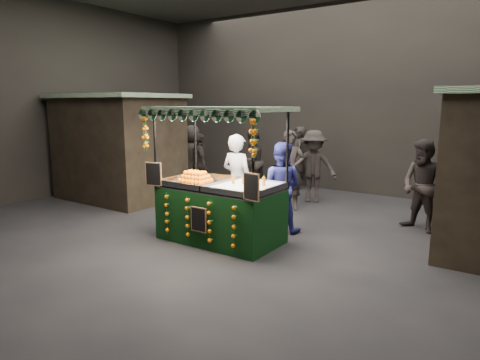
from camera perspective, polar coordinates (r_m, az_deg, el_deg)
The scene contains 14 objects.
ground at distance 7.54m, azimuth 0.26°, elevation -7.93°, with size 12.00×12.00×0.00m, color black.
market_hall at distance 7.23m, azimuth 0.28°, elevation 18.45°, with size 12.10×10.10×5.05m.
neighbour_stall_left at distance 10.95m, azimuth -16.15°, elevation 4.40°, with size 3.00×2.20×2.60m.
juice_stall at distance 7.21m, azimuth -2.77°, elevation -2.84°, with size 2.39×1.40×2.31m.
vendor_grey at distance 8.07m, azimuth -0.39°, elevation -0.11°, with size 0.67×0.45×1.80m.
vendor_blue at distance 7.80m, azimuth 5.52°, elevation -0.96°, with size 0.95×0.82×1.68m.
shopper_0 at distance 9.43m, azimuth 6.80°, elevation 1.31°, with size 0.78×0.69×1.79m.
shopper_1 at distance 8.47m, azimuth 23.67°, elevation -0.74°, with size 1.03×0.93×1.72m.
shopper_2 at distance 11.16m, azimuth -5.50°, elevation 2.24°, with size 1.00×0.85×1.60m.
shopper_3 at distance 10.27m, azimuth 9.95°, elevation 1.84°, with size 1.29×1.02×1.75m.
shopper_4 at distance 11.73m, azimuth -6.62°, elevation 3.08°, with size 0.89×0.59×1.79m.
shopper_5 at distance 9.17m, azimuth 29.22°, elevation -0.93°, with size 1.38×1.31×1.56m.
shopper_6 at distance 11.85m, azimuth 7.90°, elevation 3.01°, with size 0.68×0.76×1.75m.
shopper_7 at distance 11.37m, azimuth 1.64°, elevation 2.57°, with size 0.73×0.88×1.66m.
Camera 1 is at (4.01, -5.93, 2.36)m, focal length 31.32 mm.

